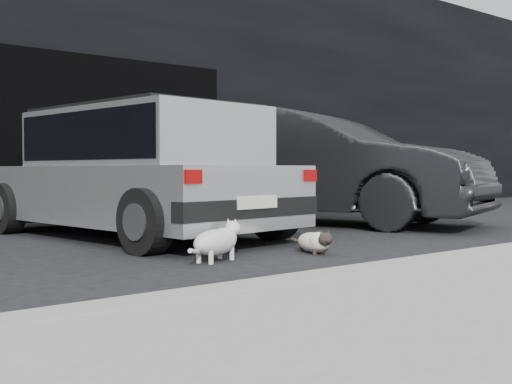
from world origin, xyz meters
TOP-DOWN VIEW (x-y plane):
  - ground at (0.00, 0.00)m, footprint 80.00×80.00m
  - building_facade at (1.00, 6.00)m, footprint 34.00×4.00m
  - garage_opening at (1.00, 3.99)m, footprint 4.00×0.10m
  - curb at (1.00, -2.60)m, footprint 18.00×0.25m
  - silver_hatchback at (-0.16, 1.13)m, footprint 2.40×4.28m
  - second_car at (2.83, 1.26)m, footprint 3.33×5.29m
  - cat_siamese at (0.41, -1.24)m, footprint 0.37×0.69m
  - cat_white at (-0.59, -1.06)m, footprint 0.73×0.41m

SIDE VIEW (x-z plane):
  - ground at x=0.00m, z-range 0.00..0.00m
  - curb at x=1.00m, z-range 0.00..0.12m
  - cat_siamese at x=0.41m, z-range -0.01..0.23m
  - cat_white at x=-0.59m, z-range -0.01..0.36m
  - second_car at x=2.83m, z-range 0.00..1.65m
  - silver_hatchback at x=-0.16m, z-range 0.07..1.58m
  - garage_opening at x=1.00m, z-range 0.00..2.60m
  - building_facade at x=1.00m, z-range 0.00..5.00m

